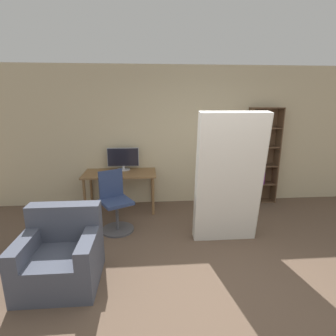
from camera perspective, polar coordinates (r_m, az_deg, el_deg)
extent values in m
plane|color=brown|center=(3.17, 11.25, -26.03)|extent=(16.00, 16.00, 0.00)
cube|color=#C6B793|center=(5.25, 3.67, 6.80)|extent=(8.00, 0.06, 2.70)
cube|color=brown|center=(4.99, -10.44, -1.14)|extent=(1.34, 0.68, 0.03)
cylinder|color=brown|center=(4.94, -17.65, -6.26)|extent=(0.05, 0.05, 0.71)
cylinder|color=brown|center=(4.81, -3.29, -6.15)|extent=(0.05, 0.05, 0.71)
cylinder|color=brown|center=(5.46, -16.37, -4.22)|extent=(0.05, 0.05, 0.71)
cylinder|color=brown|center=(5.34, -3.42, -4.05)|extent=(0.05, 0.05, 0.71)
cylinder|color=#B7B7BC|center=(5.16, -9.63, -0.29)|extent=(0.25, 0.25, 0.02)
cylinder|color=#B7B7BC|center=(5.15, -9.65, 0.16)|extent=(0.04, 0.04, 0.06)
cube|color=#B7B7BC|center=(5.12, -9.74, 2.36)|extent=(0.61, 0.02, 0.36)
cube|color=black|center=(5.11, -9.74, 2.34)|extent=(0.58, 0.03, 0.34)
cylinder|color=#4C4C51|center=(4.45, -10.85, -13.00)|extent=(0.52, 0.52, 0.03)
cylinder|color=#4C4C51|center=(4.35, -11.00, -10.25)|extent=(0.05, 0.05, 0.44)
cube|color=navy|center=(4.25, -11.15, -7.26)|extent=(0.60, 0.60, 0.05)
cube|color=navy|center=(4.35, -12.32, -3.34)|extent=(0.37, 0.23, 0.45)
cube|color=brown|center=(5.48, 17.06, 2.38)|extent=(0.02, 0.27, 1.92)
cube|color=brown|center=(5.72, 22.59, 2.40)|extent=(0.02, 0.27, 1.92)
cube|color=brown|center=(5.71, 19.37, 2.66)|extent=(0.61, 0.02, 1.92)
cube|color=brown|center=(5.85, 19.09, -6.75)|extent=(0.57, 0.24, 0.02)
cube|color=brown|center=(5.73, 19.40, -3.20)|extent=(0.57, 0.24, 0.02)
cube|color=brown|center=(5.63, 19.72, 0.50)|extent=(0.57, 0.24, 0.02)
cube|color=brown|center=(5.56, 20.05, 4.31)|extent=(0.57, 0.24, 0.02)
cube|color=brown|center=(5.51, 20.39, 8.20)|extent=(0.57, 0.24, 0.02)
cube|color=brown|center=(5.49, 20.75, 12.15)|extent=(0.57, 0.24, 0.02)
cube|color=red|center=(5.71, 16.80, -5.51)|extent=(0.04, 0.19, 0.28)
cube|color=#1E4C9E|center=(5.71, 17.28, -5.54)|extent=(0.03, 0.20, 0.28)
cube|color=#287A38|center=(5.72, 17.66, -5.47)|extent=(0.03, 0.20, 0.29)
cube|color=#232328|center=(5.75, 17.87, -5.52)|extent=(0.03, 0.15, 0.26)
cube|color=#287A38|center=(5.59, 17.04, -1.63)|extent=(0.03, 0.17, 0.32)
cube|color=silver|center=(5.58, 17.50, -1.96)|extent=(0.02, 0.15, 0.27)
cube|color=red|center=(5.61, 17.80, -1.80)|extent=(0.03, 0.19, 0.29)
cube|color=red|center=(5.63, 18.09, -1.60)|extent=(0.02, 0.19, 0.32)
cube|color=teal|center=(5.65, 18.30, -1.69)|extent=(0.02, 0.15, 0.30)
cube|color=#232328|center=(5.66, 18.73, -1.91)|extent=(0.03, 0.15, 0.26)
cube|color=#287A38|center=(5.62, 19.34, -1.67)|extent=(0.03, 0.13, 0.33)
cube|color=teal|center=(5.71, 19.32, -1.92)|extent=(0.02, 0.17, 0.24)
cube|color=#7A2D84|center=(5.70, 19.78, -1.93)|extent=(0.03, 0.20, 0.25)
cube|color=#232328|center=(5.45, 17.52, 1.97)|extent=(0.02, 0.13, 0.30)
cube|color=#287A38|center=(5.50, 17.64, 2.04)|extent=(0.02, 0.14, 0.30)
cube|color=#7A2D84|center=(5.49, 18.06, 1.89)|extent=(0.02, 0.14, 0.28)
cube|color=#1E4C9E|center=(5.55, 18.07, 2.02)|extent=(0.02, 0.17, 0.28)
cube|color=brown|center=(5.53, 18.59, 1.84)|extent=(0.04, 0.17, 0.26)
cube|color=#287A38|center=(5.58, 18.75, 2.04)|extent=(0.02, 0.14, 0.28)
cube|color=silver|center=(5.55, 19.33, 1.66)|extent=(0.04, 0.17, 0.23)
cube|color=#1E4C9E|center=(5.63, 19.37, 2.05)|extent=(0.02, 0.14, 0.28)
cube|color=gold|center=(5.45, 17.63, 5.85)|extent=(0.04, 0.20, 0.27)
cube|color=#232328|center=(5.45, 18.01, 5.89)|extent=(0.02, 0.17, 0.28)
cube|color=#1E4C9E|center=(5.43, 18.48, 5.51)|extent=(0.04, 0.14, 0.22)
cube|color=teal|center=(5.45, 18.92, 6.04)|extent=(0.04, 0.17, 0.32)
cube|color=red|center=(5.48, 19.28, 5.77)|extent=(0.04, 0.15, 0.27)
cube|color=#287A38|center=(5.50, 19.61, 5.54)|extent=(0.03, 0.16, 0.23)
cube|color=#287A38|center=(5.44, 17.84, 9.86)|extent=(0.04, 0.14, 0.27)
cube|color=teal|center=(5.41, 18.45, 9.90)|extent=(0.03, 0.17, 0.29)
cube|color=#7A2D84|center=(5.46, 18.64, 9.60)|extent=(0.03, 0.17, 0.23)
cube|color=orange|center=(5.46, 19.11, 9.77)|extent=(0.03, 0.17, 0.27)
cube|color=silver|center=(3.81, 13.10, -2.52)|extent=(0.94, 0.40, 1.92)
cube|color=beige|center=(3.97, 19.49, -2.29)|extent=(0.01, 0.40, 1.88)
cube|color=#474C5B|center=(3.43, -22.26, -19.33)|extent=(0.85, 0.80, 0.40)
cube|color=#474C5B|center=(3.48, -21.46, -10.76)|extent=(0.85, 0.20, 0.45)
cube|color=#474C5B|center=(3.40, -28.48, -14.50)|extent=(0.16, 0.80, 0.20)
cube|color=#474C5B|center=(3.19, -16.66, -15.24)|extent=(0.16, 0.80, 0.20)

